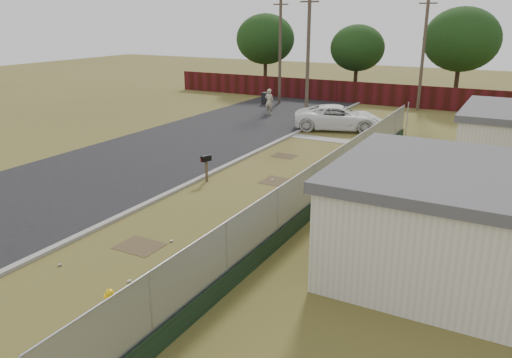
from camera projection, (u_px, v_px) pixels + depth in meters
The scene contains 12 objects.
ground at pixel (240, 202), 19.72m from camera, with size 120.00×120.00×0.00m, color brown.
street at pixel (210, 140), 29.51m from camera, with size 15.10×60.00×0.12m.
chainlink_fence at pixel (325, 188), 18.91m from camera, with size 0.10×27.06×2.02m.
privacy_fence at pixel (326, 90), 43.04m from camera, with size 30.00×0.12×1.80m, color #470F13.
utility_poles at pixel (337, 49), 37.19m from camera, with size 12.60×8.24×9.00m.
horizon_trees at pixel (407, 49), 37.57m from camera, with size 33.32×31.94×7.78m.
fire_hydrant at pixel (110, 303), 12.08m from camera, with size 0.35×0.34×0.78m.
mailbox at pixel (206, 161), 21.87m from camera, with size 0.33×0.52×1.21m.
pickup_truck at pixel (339, 118), 32.08m from camera, with size 2.61×5.66×1.57m, color white.
pedestrian at pixel (269, 101), 37.18m from camera, with size 0.69×0.45×1.89m, color #BCAD8A.
trash_bin at pixel (266, 98), 41.39m from camera, with size 0.66×0.73×0.99m.
scattered_litter at pixel (193, 228), 17.21m from camera, with size 3.15×10.27×0.07m.
Camera 1 is at (9.37, -15.92, 6.98)m, focal length 35.00 mm.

